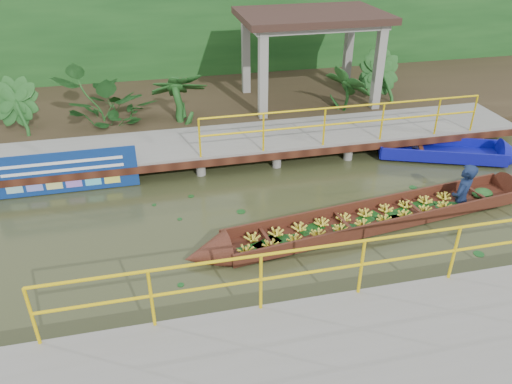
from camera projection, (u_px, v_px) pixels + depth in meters
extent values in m
plane|color=#2C3319|center=(264.00, 227.00, 10.70)|extent=(80.00, 80.00, 0.00)
cube|color=#2F2517|center=(212.00, 101.00, 16.91)|extent=(30.00, 8.00, 0.45)
cube|color=gray|center=(233.00, 141.00, 13.40)|extent=(16.00, 2.00, 0.15)
cube|color=black|center=(241.00, 159.00, 12.60)|extent=(16.00, 0.12, 0.18)
cylinder|color=yellow|center=(346.00, 107.00, 12.59)|extent=(7.50, 0.05, 0.05)
cylinder|color=yellow|center=(345.00, 123.00, 12.82)|extent=(7.50, 0.05, 0.05)
cylinder|color=yellow|center=(344.00, 125.00, 12.84)|extent=(0.05, 0.05, 1.00)
cylinder|color=gray|center=(3.00, 159.00, 13.06)|extent=(0.24, 0.24, 0.55)
cylinder|color=gray|center=(78.00, 179.00, 12.09)|extent=(0.24, 0.24, 0.55)
cylinder|color=gray|center=(82.00, 152.00, 13.44)|extent=(0.24, 0.24, 0.55)
cylinder|color=gray|center=(161.00, 171.00, 12.48)|extent=(0.24, 0.24, 0.55)
cylinder|color=gray|center=(157.00, 145.00, 13.83)|extent=(0.24, 0.24, 0.55)
cylinder|color=gray|center=(239.00, 163.00, 12.86)|extent=(0.24, 0.24, 0.55)
cylinder|color=gray|center=(228.00, 138.00, 14.21)|extent=(0.24, 0.24, 0.55)
cylinder|color=gray|center=(313.00, 155.00, 13.25)|extent=(0.24, 0.24, 0.55)
cylinder|color=gray|center=(296.00, 132.00, 14.60)|extent=(0.24, 0.24, 0.55)
cylinder|color=gray|center=(383.00, 148.00, 13.64)|extent=(0.24, 0.24, 0.55)
cylinder|color=gray|center=(359.00, 126.00, 14.99)|extent=(0.24, 0.24, 0.55)
cylinder|color=gray|center=(448.00, 141.00, 14.02)|extent=(0.24, 0.24, 0.55)
cylinder|color=gray|center=(420.00, 121.00, 15.37)|extent=(0.24, 0.24, 0.55)
cylinder|color=gray|center=(239.00, 163.00, 12.86)|extent=(0.24, 0.24, 0.55)
cube|color=gray|center=(400.00, 360.00, 7.20)|extent=(18.00, 2.40, 0.70)
cylinder|color=yellow|center=(377.00, 239.00, 7.49)|extent=(10.00, 0.05, 0.05)
cylinder|color=yellow|center=(374.00, 263.00, 7.72)|extent=(10.00, 0.05, 0.05)
cylinder|color=yellow|center=(373.00, 265.00, 7.74)|extent=(0.05, 0.05, 1.00)
cube|color=gray|center=(263.00, 80.00, 14.43)|extent=(0.25, 0.25, 2.80)
cube|color=gray|center=(378.00, 72.00, 15.13)|extent=(0.25, 0.25, 2.80)
cube|color=gray|center=(246.00, 58.00, 16.46)|extent=(0.25, 0.25, 2.80)
cube|color=gray|center=(348.00, 52.00, 17.15)|extent=(0.25, 0.25, 2.80)
cube|color=gray|center=(312.00, 22.00, 15.14)|extent=(4.00, 2.60, 0.12)
cube|color=#301E18|center=(312.00, 15.00, 15.04)|extent=(4.40, 3.00, 0.20)
cube|color=#143F16|center=(199.00, 31.00, 18.13)|extent=(30.00, 0.80, 4.00)
cube|color=#39180F|center=(379.00, 219.00, 10.86)|extent=(7.04, 1.79, 0.05)
cube|color=#39180F|center=(369.00, 205.00, 11.16)|extent=(6.93, 0.97, 0.30)
cube|color=#39180F|center=(391.00, 225.00, 10.45)|extent=(6.93, 0.97, 0.30)
cone|color=#39180F|center=(207.00, 255.00, 9.65)|extent=(0.98, 0.95, 0.84)
ellipsoid|color=#143F16|center=(482.00, 194.00, 11.66)|extent=(0.54, 0.45, 0.23)
imported|color=#101D3E|center=(469.00, 165.00, 11.05)|extent=(0.80, 0.76, 1.84)
cube|color=#0C0F8B|center=(440.00, 154.00, 13.59)|extent=(3.38, 2.07, 0.11)
cube|color=#0C0F8B|center=(438.00, 142.00, 13.94)|extent=(3.05, 1.23, 0.32)
cube|color=#0C0F8B|center=(444.00, 157.00, 13.11)|extent=(3.05, 1.23, 0.32)
cube|color=#0C0F8B|center=(380.00, 146.00, 13.72)|extent=(0.41, 0.93, 0.32)
cone|color=#0C0F8B|center=(512.00, 156.00, 13.33)|extent=(0.93, 1.08, 0.91)
cube|color=black|center=(421.00, 147.00, 13.57)|extent=(0.45, 0.95, 0.05)
cube|color=navy|center=(64.00, 173.00, 11.70)|extent=(3.37, 0.03, 1.05)
cube|color=white|center=(62.00, 163.00, 11.54)|extent=(2.74, 0.01, 0.07)
cube|color=white|center=(64.00, 170.00, 11.64)|extent=(2.74, 0.01, 0.07)
imported|color=#143F16|center=(14.00, 110.00, 13.48)|extent=(1.16, 1.16, 1.45)
imported|color=#143F16|center=(110.00, 103.00, 13.97)|extent=(1.16, 1.16, 1.45)
imported|color=#143F16|center=(181.00, 98.00, 14.35)|extent=(1.16, 1.16, 1.45)
imported|color=#143F16|center=(344.00, 85.00, 15.32)|extent=(1.16, 1.16, 1.45)
imported|color=#143F16|center=(389.00, 82.00, 15.61)|extent=(1.16, 1.16, 1.45)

